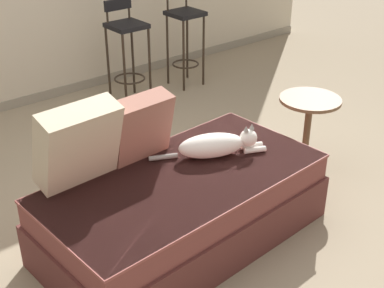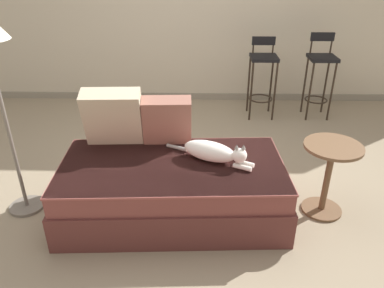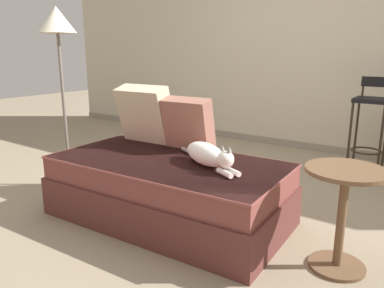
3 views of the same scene
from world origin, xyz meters
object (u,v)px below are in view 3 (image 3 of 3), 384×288
at_px(throw_pillow_corner, 146,114).
at_px(cat, 208,155).
at_px(bar_stool_near_window, 370,116).
at_px(side_table, 343,205).
at_px(floor_lamp, 58,37).
at_px(couch, 168,189).
at_px(throw_pillow_middle, 188,123).

relative_size(throw_pillow_corner, cat, 0.72).
xyz_separation_m(bar_stool_near_window, side_table, (0.24, -1.98, -0.20)).
bearing_deg(cat, side_table, -0.19).
relative_size(throw_pillow_corner, floor_lamp, 0.31).
bearing_deg(side_table, bar_stool_near_window, 96.94).
height_order(throw_pillow_corner, side_table, throw_pillow_corner).
relative_size(throw_pillow_corner, bar_stool_near_window, 0.51).
xyz_separation_m(couch, side_table, (1.21, 0.06, 0.16)).
bearing_deg(throw_pillow_corner, cat, -18.08).
relative_size(couch, throw_pillow_middle, 4.25).
bearing_deg(side_table, floor_lamp, -179.66).
relative_size(couch, bar_stool_near_window, 1.82).
bearing_deg(throw_pillow_middle, cat, -37.24).
xyz_separation_m(throw_pillow_middle, bar_stool_near_window, (1.03, 1.70, -0.08)).
xyz_separation_m(cat, floor_lamp, (-1.53, -0.02, 0.81)).
bearing_deg(floor_lamp, throw_pillow_corner, 21.02).
bearing_deg(floor_lamp, throw_pillow_middle, 14.50).
xyz_separation_m(throw_pillow_corner, bar_stool_near_window, (1.46, 1.72, -0.11)).
bearing_deg(couch, cat, 10.88).
distance_m(cat, bar_stool_near_window, 2.09).
bearing_deg(bar_stool_near_window, couch, -115.46).
height_order(couch, floor_lamp, floor_lamp).
xyz_separation_m(throw_pillow_corner, throw_pillow_middle, (0.43, 0.02, -0.04)).
height_order(couch, throw_pillow_corner, throw_pillow_corner).
distance_m(couch, throw_pillow_middle, 0.56).
xyz_separation_m(throw_pillow_corner, floor_lamp, (-0.73, -0.28, 0.64)).
bearing_deg(floor_lamp, couch, -2.02).
bearing_deg(throw_pillow_corner, couch, -33.26).
distance_m(throw_pillow_corner, cat, 0.86).
relative_size(couch, throw_pillow_corner, 3.60).
relative_size(throw_pillow_middle, cat, 0.61).
relative_size(bar_stool_near_window, side_table, 1.61).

